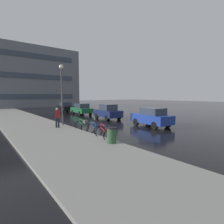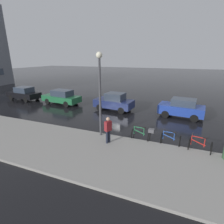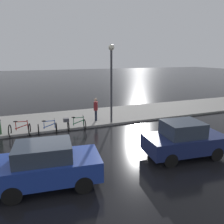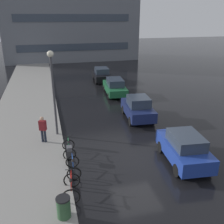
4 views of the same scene
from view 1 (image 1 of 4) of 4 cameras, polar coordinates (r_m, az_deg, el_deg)
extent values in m
plane|color=black|center=(14.73, 4.96, -5.34)|extent=(140.00, 140.00, 0.00)
cube|color=gray|center=(21.07, -27.25, -2.45)|extent=(4.80, 60.00, 0.14)
torus|color=black|center=(11.48, -3.79, -6.53)|extent=(0.75, 0.16, 0.75)
torus|color=black|center=(10.53, -1.09, -7.63)|extent=(0.75, 0.16, 0.75)
cube|color=red|center=(10.78, -2.02, -5.92)|extent=(0.04, 0.04, 0.51)
cube|color=red|center=(11.35, -3.61, -5.12)|extent=(0.04, 0.04, 0.60)
cube|color=red|center=(11.02, -2.85, -4.29)|extent=(0.13, 0.66, 0.04)
cube|color=red|center=(11.06, -2.77, -5.91)|extent=(0.14, 0.75, 0.27)
ellipsoid|color=black|center=(10.73, -2.03, -4.42)|extent=(0.17, 0.28, 0.07)
cylinder|color=black|center=(11.30, -3.62, -3.52)|extent=(0.50, 0.10, 0.03)
torus|color=black|center=(12.87, -6.95, -5.37)|extent=(0.70, 0.09, 0.69)
torus|color=black|center=(11.98, -4.52, -6.17)|extent=(0.70, 0.09, 0.69)
cube|color=#234CA8|center=(12.22, -5.36, -4.79)|extent=(0.04, 0.04, 0.48)
cube|color=#234CA8|center=(12.76, -6.80, -4.20)|extent=(0.04, 0.04, 0.56)
cube|color=#234CA8|center=(12.45, -6.11, -3.49)|extent=(0.06, 0.63, 0.04)
cube|color=#234CA8|center=(12.48, -6.03, -4.81)|extent=(0.07, 0.71, 0.26)
ellipsoid|color=black|center=(12.18, -5.38, -3.53)|extent=(0.15, 0.27, 0.07)
cylinder|color=black|center=(12.71, -6.81, -2.86)|extent=(0.50, 0.05, 0.03)
torus|color=black|center=(14.41, -10.75, -4.25)|extent=(0.70, 0.09, 0.70)
torus|color=black|center=(13.48, -8.84, -4.90)|extent=(0.70, 0.09, 0.70)
cube|color=#237042|center=(13.74, -9.51, -3.60)|extent=(0.04, 0.04, 0.53)
cube|color=#237042|center=(14.30, -10.64, -3.18)|extent=(0.04, 0.04, 0.57)
cube|color=#237042|center=(13.98, -10.10, -2.44)|extent=(0.06, 0.63, 0.04)
cube|color=#237042|center=(14.00, -10.03, -3.65)|extent=(0.07, 0.72, 0.26)
ellipsoid|color=black|center=(13.69, -9.53, -2.39)|extent=(0.15, 0.27, 0.07)
cylinder|color=black|center=(14.25, -10.66, -1.97)|extent=(0.50, 0.05, 0.03)
cube|color=#4C4C51|center=(13.31, -8.64, -3.17)|extent=(0.29, 0.35, 0.22)
cube|color=navy|center=(15.83, 12.73, -2.13)|extent=(2.13, 3.87, 0.76)
cube|color=#2D3847|center=(15.65, 13.17, 0.25)|extent=(1.63, 2.09, 0.58)
cylinder|color=black|center=(16.20, 7.87, -3.23)|extent=(0.29, 0.66, 0.64)
cylinder|color=black|center=(17.23, 11.83, -2.76)|extent=(0.29, 0.66, 0.64)
cylinder|color=black|center=(14.54, 13.74, -4.34)|extent=(0.29, 0.66, 0.64)
cylinder|color=black|center=(15.69, 17.70, -3.72)|extent=(0.29, 0.66, 0.64)
cube|color=navy|center=(20.16, -1.48, -0.39)|extent=(2.12, 3.92, 0.74)
cube|color=#2D3847|center=(19.97, -1.25, 1.59)|extent=(1.61, 1.86, 0.67)
cylinder|color=black|center=(20.82, -5.00, -1.25)|extent=(0.28, 0.66, 0.64)
cylinder|color=black|center=(21.60, -1.31, -0.98)|extent=(0.28, 0.66, 0.64)
cylinder|color=black|center=(18.80, -1.66, -1.96)|extent=(0.28, 0.66, 0.64)
cylinder|color=black|center=(19.66, 2.26, -1.63)|extent=(0.28, 0.66, 0.64)
cube|color=#1E6038|center=(25.44, -9.98, 0.65)|extent=(2.12, 4.48, 0.64)
cube|color=#2D3847|center=(25.23, -9.85, 2.07)|extent=(1.61, 2.27, 0.64)
cylinder|color=black|center=(26.43, -12.64, 0.08)|extent=(0.28, 0.66, 0.64)
cylinder|color=black|center=(27.00, -9.60, 0.25)|extent=(0.28, 0.66, 0.64)
cylinder|color=black|center=(23.94, -10.39, -0.43)|extent=(0.28, 0.66, 0.64)
cylinder|color=black|center=(24.56, -7.10, -0.23)|extent=(0.28, 0.66, 0.64)
cube|color=black|center=(30.38, -15.04, 1.33)|extent=(2.07, 4.27, 0.64)
cube|color=#2D3847|center=(30.18, -14.97, 2.51)|extent=(1.59, 2.07, 0.63)
cylinder|color=black|center=(31.38, -17.14, 0.82)|extent=(0.27, 0.65, 0.64)
cylinder|color=black|center=(31.87, -14.45, 0.96)|extent=(0.27, 0.65, 0.64)
cylinder|color=black|center=(28.94, -15.65, 0.48)|extent=(0.27, 0.65, 0.64)
cylinder|color=black|center=(29.47, -12.77, 0.63)|extent=(0.27, 0.65, 0.64)
cylinder|color=#1E2333|center=(14.92, -17.73, -3.66)|extent=(0.14, 0.14, 0.92)
cylinder|color=#1E2333|center=(14.91, -17.04, -3.65)|extent=(0.14, 0.14, 0.92)
cube|color=maroon|center=(14.81, -17.47, -0.76)|extent=(0.46, 0.39, 0.60)
sphere|color=tan|center=(14.77, -17.52, 0.93)|extent=(0.22, 0.22, 0.22)
cylinder|color=#424247|center=(15.85, -15.98, 4.40)|extent=(0.14, 0.14, 5.03)
sphere|color=#F2EACC|center=(16.03, -16.24, 13.98)|extent=(0.38, 0.38, 0.38)
cylinder|color=#2D5133|center=(9.74, -0.11, -8.15)|extent=(0.52, 0.52, 0.94)
cylinder|color=black|center=(9.63, -0.11, -5.26)|extent=(0.54, 0.54, 0.06)
cube|color=slate|center=(45.90, -25.23, 10.10)|extent=(21.59, 7.63, 13.67)
cube|color=#333D4C|center=(41.98, -23.78, 4.65)|extent=(17.71, 0.06, 1.10)
cube|color=#333D4C|center=(42.17, -24.02, 10.60)|extent=(17.71, 0.06, 1.10)
cube|color=#333D4C|center=(42.82, -24.26, 16.44)|extent=(17.71, 0.06, 1.10)
camera|label=2|loc=(10.89, -58.82, 15.33)|focal=28.00mm
camera|label=3|loc=(21.95, 26.54, 9.86)|focal=35.00mm
camera|label=4|loc=(7.23, 56.83, 41.40)|focal=40.00mm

